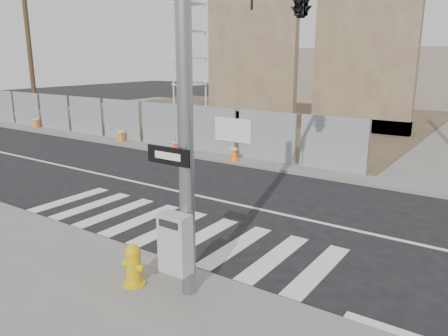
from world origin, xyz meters
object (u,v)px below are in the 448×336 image
Objects in this scene: traffic_cone_d at (234,152)px; traffic_cone_a at (36,121)px; signal_pole at (270,28)px; fire_hydrant at (133,265)px; traffic_cone_b at (121,134)px; traffic_cone_c at (175,144)px.

traffic_cone_a is at bearing 178.13° from traffic_cone_d.
signal_pole is 20.91m from traffic_cone_a.
fire_hydrant is 14.66m from traffic_cone_b.
signal_pole reaches higher than traffic_cone_a.
traffic_cone_b is 7.01m from traffic_cone_d.
traffic_cone_b is at bearing 127.91° from fire_hydrant.
traffic_cone_b is (7.38, -0.11, -0.01)m from traffic_cone_a.
traffic_cone_c is at bearing -2.39° from traffic_cone_a.
traffic_cone_d is (14.39, -0.47, -0.02)m from traffic_cone_a.
fire_hydrant reaches higher than traffic_cone_c.
traffic_cone_b is at bearing -0.86° from traffic_cone_a.
signal_pole is at bearing -19.22° from traffic_cone_a.
fire_hydrant is at bearing -53.04° from traffic_cone_c.
traffic_cone_a is at bearing 177.61° from traffic_cone_c.
traffic_cone_c is (11.26, -0.47, -0.06)m from traffic_cone_a.
traffic_cone_d is (7.01, -0.36, -0.00)m from traffic_cone_b.
fire_hydrant is at bearing -67.25° from traffic_cone_d.
traffic_cone_d is at bearing 0.00° from traffic_cone_c.
traffic_cone_b reaches higher than traffic_cone_d.
traffic_cone_b is 1.15× the size of traffic_cone_c.
traffic_cone_d is at bearing -1.87° from traffic_cone_a.
traffic_cone_a is at bearing 160.78° from signal_pole.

